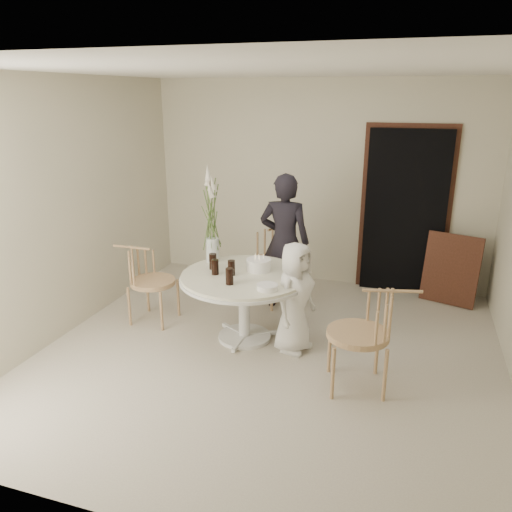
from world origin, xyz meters
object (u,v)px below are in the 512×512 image
(table, at_px, (244,285))
(flower_vase, at_px, (212,220))
(birthday_cake, at_px, (259,265))
(chair_right, at_px, (374,324))
(girl, at_px, (284,242))
(chair_far, at_px, (274,252))
(chair_left, at_px, (143,273))
(boy, at_px, (295,298))

(table, height_order, flower_vase, flower_vase)
(table, xyz_separation_m, birthday_cake, (0.11, 0.16, 0.18))
(chair_right, xyz_separation_m, girl, (-1.19, 1.49, 0.21))
(table, distance_m, chair_far, 1.17)
(chair_left, bearing_deg, chair_right, -102.97)
(table, height_order, chair_left, chair_left)
(boy, bearing_deg, table, 101.00)
(boy, distance_m, flower_vase, 1.26)
(chair_left, relative_size, girl, 0.54)
(table, bearing_deg, chair_far, 90.67)
(girl, xyz_separation_m, birthday_cake, (-0.07, -0.80, -0.03))
(chair_left, height_order, boy, boy)
(flower_vase, bearing_deg, girl, 46.37)
(table, xyz_separation_m, chair_far, (-0.01, 1.17, -0.01))
(chair_far, bearing_deg, birthday_cake, -64.54)
(table, bearing_deg, birthday_cake, 56.94)
(table, relative_size, flower_vase, 1.24)
(chair_left, bearing_deg, flower_vase, -76.07)
(girl, bearing_deg, birthday_cake, 82.61)
(birthday_cake, bearing_deg, boy, -27.44)
(girl, height_order, birthday_cake, girl)
(birthday_cake, bearing_deg, flower_vase, 167.70)
(flower_vase, bearing_deg, table, -31.79)
(chair_far, distance_m, chair_left, 1.63)
(chair_right, distance_m, girl, 1.92)
(table, xyz_separation_m, girl, (0.18, 0.96, 0.21))
(table, relative_size, boy, 1.16)
(chair_left, bearing_deg, chair_far, -48.69)
(girl, bearing_deg, chair_right, 126.17)
(chair_right, height_order, girl, girl)
(birthday_cake, xyz_separation_m, flower_vase, (-0.57, 0.13, 0.41))
(girl, distance_m, boy, 1.13)
(chair_left, bearing_deg, boy, -94.91)
(boy, bearing_deg, chair_far, 42.99)
(chair_far, bearing_deg, girl, -28.76)
(girl, xyz_separation_m, boy, (0.38, -1.03, -0.25))
(chair_right, relative_size, flower_vase, 0.89)
(girl, relative_size, boy, 1.44)
(girl, bearing_deg, flower_vase, 43.88)
(chair_left, height_order, flower_vase, flower_vase)
(table, distance_m, chair_right, 1.47)
(chair_right, distance_m, flower_vase, 2.10)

